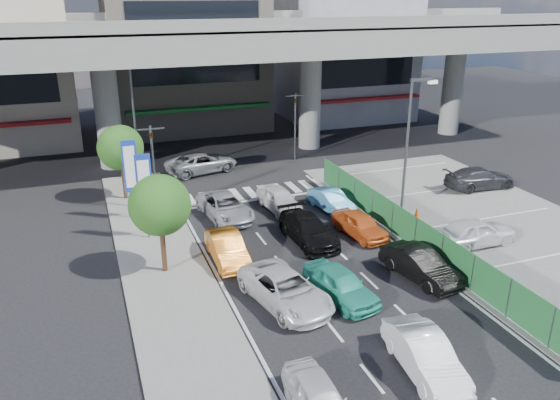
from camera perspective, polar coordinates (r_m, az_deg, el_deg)
name	(u,v)px	position (r m, az deg, el deg)	size (l,w,h in m)	color
ground	(337,287)	(24.80, 6.01, -9.01)	(120.00, 120.00, 0.00)	black
parking_lot	(504,233)	(32.11, 22.36, -3.25)	(12.00, 28.00, 0.06)	#5E5E5C
sidewalk_left	(165,271)	(26.36, -11.89, -7.30)	(4.00, 30.00, 0.12)	#5E5E5C
fence_run	(427,242)	(27.66, 15.12, -4.25)	(0.16, 22.00, 1.80)	#21622F
expressway	(212,43)	(42.45, -7.09, 15.99)	(64.00, 14.00, 10.75)	slate
building_center	(185,47)	(53.25, -9.91, 15.46)	(14.00, 10.90, 15.00)	gray
building_east	(344,58)	(57.61, 6.73, 14.52)	(12.00, 10.90, 12.00)	gray
traffic_light_left	(152,147)	(32.47, -13.24, 5.41)	(1.60, 1.24, 5.20)	#595B60
traffic_light_right	(295,110)	(41.95, 1.61, 9.41)	(1.60, 1.24, 5.20)	#595B60
street_lamp_right	(410,137)	(31.27, 13.44, 6.38)	(1.65, 0.22, 8.00)	#595B60
street_lamp_left	(136,113)	(38.08, -14.77, 8.82)	(1.65, 0.22, 8.00)	#595B60
signboard_near	(145,185)	(28.81, -13.98, 1.54)	(0.80, 0.14, 4.70)	#595B60
signboard_far	(130,169)	(31.62, -15.37, 3.14)	(0.80, 0.14, 4.70)	#595B60
tree_near	(160,205)	(24.98, -12.45, -0.56)	(2.80, 2.80, 4.80)	#382314
tree_far	(120,148)	(34.88, -16.33, 5.24)	(2.80, 2.80, 4.80)	#382314
van_white_back_left	(319,400)	(17.88, 4.12, -20.11)	(1.45, 3.61, 1.23)	silver
hatch_white_back_mid	(425,355)	(20.06, 14.90, -15.37)	(1.46, 4.19, 1.38)	white
sedan_white_mid_left	(285,289)	(23.11, 0.58, -9.32)	(2.28, 4.95, 1.38)	silver
taxi_teal_mid	(341,284)	(23.61, 6.34, -8.75)	(1.63, 4.05, 1.38)	teal
hatch_black_mid_right	(420,265)	(25.82, 14.44, -6.59)	(1.46, 4.19, 1.38)	black
taxi_orange_left	(227,248)	(26.70, -5.56, -5.05)	(1.43, 4.09, 1.35)	orange
sedan_black_mid	(308,229)	(28.65, 2.99, -3.09)	(1.89, 4.65, 1.35)	black
taxi_orange_right	(360,225)	(29.59, 8.36, -2.56)	(1.52, 3.78, 1.29)	#CF571D
wagon_silver_front_left	(225,207)	(31.75, -5.77, -0.72)	(2.20, 4.77, 1.33)	#A5A6AD
sedan_white_front_mid	(279,199)	(32.70, -0.08, 0.10)	(1.63, 4.05, 1.38)	silver
kei_truck_front_right	(331,201)	(32.80, 5.39, -0.07)	(1.31, 3.74, 1.23)	teal
crossing_wagon_silver	(202,162)	(40.07, -8.17, 3.90)	(2.40, 5.20, 1.44)	#979B9E
parked_sedan_white	(475,232)	(29.78, 19.73, -3.14)	(1.75, 4.35, 1.48)	white
parked_sedan_dgrey	(480,178)	(38.55, 20.14, 2.16)	(1.95, 4.79, 1.39)	#2C2D31
traffic_cone	(417,213)	(32.24, 14.09, -1.35)	(0.39, 0.39, 0.76)	#F04C0D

